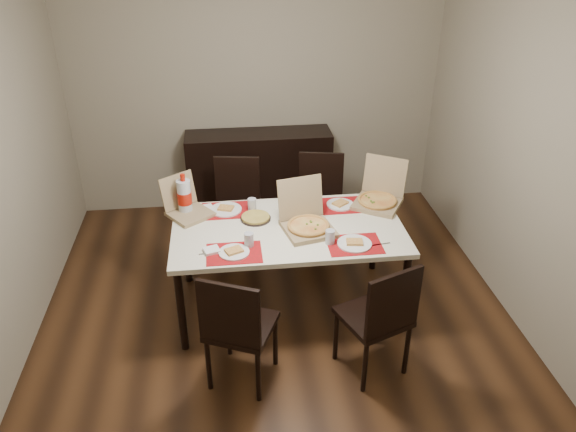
{
  "coord_description": "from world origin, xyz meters",
  "views": [
    {
      "loc": [
        -0.34,
        -3.64,
        2.96
      ],
      "look_at": [
        0.11,
        0.11,
        0.85
      ],
      "focal_mm": 35.0,
      "sensor_mm": 36.0,
      "label": 1
    }
  ],
  "objects_px": {
    "chair_far_left": "(237,203)",
    "chair_far_right": "(320,199)",
    "chair_near_left": "(237,326)",
    "dip_bowl": "(308,216)",
    "dining_table": "(288,234)",
    "sideboard": "(259,173)",
    "pizza_box_center": "(307,223)",
    "chair_near_right": "(380,316)",
    "soda_bottle": "(185,197)"
  },
  "relations": [
    {
      "from": "chair_near_left",
      "to": "chair_near_right",
      "type": "relative_size",
      "value": 1.0
    },
    {
      "from": "dip_bowl",
      "to": "chair_far_right",
      "type": "bearing_deg",
      "value": 72.7
    },
    {
      "from": "dining_table",
      "to": "soda_bottle",
      "type": "distance_m",
      "value": 0.89
    },
    {
      "from": "chair_near_right",
      "to": "chair_far_right",
      "type": "height_order",
      "value": "same"
    },
    {
      "from": "chair_near_left",
      "to": "chair_near_right",
      "type": "distance_m",
      "value": 0.97
    },
    {
      "from": "pizza_box_center",
      "to": "dip_bowl",
      "type": "relative_size",
      "value": 4.15
    },
    {
      "from": "pizza_box_center",
      "to": "soda_bottle",
      "type": "distance_m",
      "value": 1.02
    },
    {
      "from": "sideboard",
      "to": "chair_near_left",
      "type": "xyz_separation_m",
      "value": [
        -0.33,
        -2.52,
        0.06
      ]
    },
    {
      "from": "chair_far_right",
      "to": "soda_bottle",
      "type": "height_order",
      "value": "soda_bottle"
    },
    {
      "from": "sideboard",
      "to": "dining_table",
      "type": "xyz_separation_m",
      "value": [
        0.11,
        -1.67,
        0.23
      ]
    },
    {
      "from": "dining_table",
      "to": "chair_far_left",
      "type": "height_order",
      "value": "chair_far_left"
    },
    {
      "from": "sideboard",
      "to": "soda_bottle",
      "type": "distance_m",
      "value": 1.57
    },
    {
      "from": "chair_near_left",
      "to": "dip_bowl",
      "type": "xyz_separation_m",
      "value": [
        0.62,
        0.97,
        0.25
      ]
    },
    {
      "from": "chair_near_left",
      "to": "chair_far_right",
      "type": "height_order",
      "value": "same"
    },
    {
      "from": "chair_far_right",
      "to": "pizza_box_center",
      "type": "xyz_separation_m",
      "value": [
        -0.28,
        -0.95,
        0.3
      ]
    },
    {
      "from": "chair_far_right",
      "to": "chair_near_right",
      "type": "bearing_deg",
      "value": -86.29
    },
    {
      "from": "chair_near_left",
      "to": "soda_bottle",
      "type": "bearing_deg",
      "value": 106.97
    },
    {
      "from": "dining_table",
      "to": "dip_bowl",
      "type": "distance_m",
      "value": 0.23
    },
    {
      "from": "chair_near_right",
      "to": "chair_far_left",
      "type": "height_order",
      "value": "same"
    },
    {
      "from": "sideboard",
      "to": "dining_table",
      "type": "bearing_deg",
      "value": -86.31
    },
    {
      "from": "sideboard",
      "to": "dining_table",
      "type": "distance_m",
      "value": 1.69
    },
    {
      "from": "pizza_box_center",
      "to": "dip_bowl",
      "type": "height_order",
      "value": "pizza_box_center"
    },
    {
      "from": "chair_far_left",
      "to": "chair_far_right",
      "type": "relative_size",
      "value": 1.0
    },
    {
      "from": "chair_far_left",
      "to": "chair_far_right",
      "type": "xyz_separation_m",
      "value": [
        0.79,
        0.0,
        0.0
      ]
    },
    {
      "from": "chair_near_right",
      "to": "soda_bottle",
      "type": "height_order",
      "value": "soda_bottle"
    },
    {
      "from": "sideboard",
      "to": "chair_far_right",
      "type": "height_order",
      "value": "chair_far_right"
    },
    {
      "from": "dining_table",
      "to": "dip_bowl",
      "type": "xyz_separation_m",
      "value": [
        0.17,
        0.13,
        0.08
      ]
    },
    {
      "from": "chair_near_left",
      "to": "chair_far_right",
      "type": "xyz_separation_m",
      "value": [
        0.86,
        1.75,
        0.0
      ]
    },
    {
      "from": "sideboard",
      "to": "pizza_box_center",
      "type": "height_order",
      "value": "pizza_box_center"
    },
    {
      "from": "sideboard",
      "to": "dip_bowl",
      "type": "height_order",
      "value": "sideboard"
    },
    {
      "from": "chair_near_right",
      "to": "dip_bowl",
      "type": "relative_size",
      "value": 8.13
    },
    {
      "from": "sideboard",
      "to": "chair_near_left",
      "type": "bearing_deg",
      "value": -97.56
    },
    {
      "from": "chair_far_left",
      "to": "dip_bowl",
      "type": "xyz_separation_m",
      "value": [
        0.55,
        -0.77,
        0.25
      ]
    },
    {
      "from": "chair_far_right",
      "to": "pizza_box_center",
      "type": "bearing_deg",
      "value": -106.14
    },
    {
      "from": "chair_near_left",
      "to": "chair_far_left",
      "type": "bearing_deg",
      "value": 87.83
    },
    {
      "from": "chair_far_right",
      "to": "pizza_box_center",
      "type": "relative_size",
      "value": 1.96
    },
    {
      "from": "chair_near_left",
      "to": "chair_far_left",
      "type": "xyz_separation_m",
      "value": [
        0.07,
        1.74,
        0.0
      ]
    },
    {
      "from": "dip_bowl",
      "to": "chair_near_right",
      "type": "bearing_deg",
      "value": -70.04
    },
    {
      "from": "chair_far_right",
      "to": "soda_bottle",
      "type": "relative_size",
      "value": 2.68
    },
    {
      "from": "soda_bottle",
      "to": "chair_far_left",
      "type": "bearing_deg",
      "value": 53.42
    },
    {
      "from": "sideboard",
      "to": "chair_far_left",
      "type": "xyz_separation_m",
      "value": [
        -0.27,
        -0.77,
        0.06
      ]
    },
    {
      "from": "chair_near_left",
      "to": "chair_far_right",
      "type": "bearing_deg",
      "value": 63.87
    },
    {
      "from": "chair_far_right",
      "to": "soda_bottle",
      "type": "bearing_deg",
      "value": -154.68
    },
    {
      "from": "chair_near_right",
      "to": "pizza_box_center",
      "type": "xyz_separation_m",
      "value": [
        -0.39,
        0.81,
        0.3
      ]
    },
    {
      "from": "dining_table",
      "to": "chair_far_right",
      "type": "height_order",
      "value": "chair_far_right"
    },
    {
      "from": "chair_near_left",
      "to": "chair_far_left",
      "type": "height_order",
      "value": "same"
    },
    {
      "from": "chair_near_left",
      "to": "soda_bottle",
      "type": "xyz_separation_m",
      "value": [
        -0.36,
        1.17,
        0.39
      ]
    },
    {
      "from": "sideboard",
      "to": "chair_far_right",
      "type": "distance_m",
      "value": 0.93
    },
    {
      "from": "sideboard",
      "to": "dip_bowl",
      "type": "relative_size",
      "value": 13.12
    },
    {
      "from": "pizza_box_center",
      "to": "dip_bowl",
      "type": "xyz_separation_m",
      "value": [
        0.03,
        0.17,
        -0.04
      ]
    }
  ]
}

